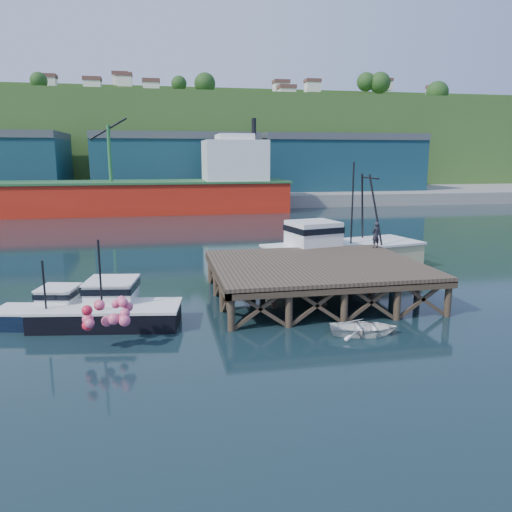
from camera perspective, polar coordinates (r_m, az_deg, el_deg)
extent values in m
plane|color=black|center=(28.71, -3.80, -5.34)|extent=(300.00, 300.00, 0.00)
cube|color=brown|center=(29.37, 6.85, -0.98)|extent=(12.00, 10.00, 0.25)
cube|color=#473828|center=(25.00, 10.25, -3.87)|extent=(12.00, 0.30, 0.35)
cylinder|color=#473828|center=(24.00, -2.85, -6.72)|extent=(0.36, 0.36, 2.60)
cylinder|color=#473828|center=(27.91, 21.08, -4.88)|extent=(0.36, 0.36, 2.60)
cylinder|color=#473828|center=(33.00, -5.21, -1.71)|extent=(0.36, 0.36, 2.60)
cylinder|color=#473828|center=(35.94, 13.18, -0.88)|extent=(0.36, 0.36, 2.60)
cube|color=gray|center=(97.61, -9.11, 6.98)|extent=(160.00, 40.00, 2.00)
cube|color=#173E4D|center=(92.36, -9.10, 10.15)|extent=(28.00, 16.00, 9.00)
cube|color=#173E4D|center=(98.16, 8.97, 10.22)|extent=(30.00, 16.00, 9.00)
cube|color=red|center=(76.01, -17.64, 6.28)|extent=(55.00, 9.50, 4.40)
cube|color=#26592D|center=(75.86, -17.74, 8.01)|extent=(55.50, 10.00, 0.30)
cube|color=silver|center=(76.15, -2.50, 10.81)|extent=(9.00, 9.00, 6.00)
cube|color=silver|center=(76.19, -2.52, 13.29)|extent=(5.00, 7.00, 1.20)
cylinder|color=black|center=(76.77, -0.25, 14.55)|extent=(0.70, 0.70, 2.50)
cube|color=#2D511E|center=(127.36, -9.77, 12.46)|extent=(220.00, 50.00, 22.00)
cube|color=black|center=(26.67, -22.29, -6.57)|extent=(5.64, 3.04, 0.83)
cube|color=silver|center=(26.55, -22.36, -5.68)|extent=(5.76, 3.10, 0.11)
cube|color=silver|center=(27.29, -21.62, -4.31)|extent=(2.08, 2.08, 0.83)
cube|color=black|center=(27.24, -21.65, -3.93)|extent=(2.19, 2.19, 0.28)
cylinder|color=black|center=(25.75, -23.04, -3.31)|extent=(0.10, 0.10, 2.58)
cube|color=black|center=(25.79, -16.68, -6.63)|extent=(7.34, 3.66, 0.97)
cube|color=silver|center=(25.64, -16.75, -5.55)|extent=(7.49, 3.73, 0.13)
cube|color=silver|center=(26.69, -16.13, -3.81)|extent=(2.67, 2.67, 0.97)
cube|color=black|center=(26.64, -16.16, -3.37)|extent=(2.82, 2.82, 0.32)
cylinder|color=black|center=(24.55, -17.38, -2.21)|extent=(0.10, 0.10, 3.46)
sphere|color=#E9567E|center=(22.74, -18.10, -7.28)|extent=(0.45, 0.45, 0.45)
sphere|color=#E9567E|center=(22.78, -15.63, -6.54)|extent=(0.45, 0.45, 0.45)
sphere|color=red|center=(22.24, -16.88, -6.46)|extent=(0.45, 0.45, 0.45)
cube|color=#D0C286|center=(36.98, 9.98, -0.19)|extent=(12.07, 6.39, 1.88)
cube|color=silver|center=(36.80, 10.03, 1.32)|extent=(12.32, 6.64, 0.16)
cube|color=silver|center=(35.80, 6.18, 2.59)|extent=(3.70, 3.54, 1.88)
cube|color=black|center=(35.74, 6.19, 3.25)|extent=(3.82, 3.66, 0.42)
cylinder|color=black|center=(36.62, 10.95, 5.61)|extent=(0.12, 0.12, 6.26)
imported|color=white|center=(24.15, 12.17, -8.03)|extent=(3.52, 2.80, 0.65)
imported|color=black|center=(34.59, 13.52, 2.36)|extent=(0.76, 0.64, 1.78)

